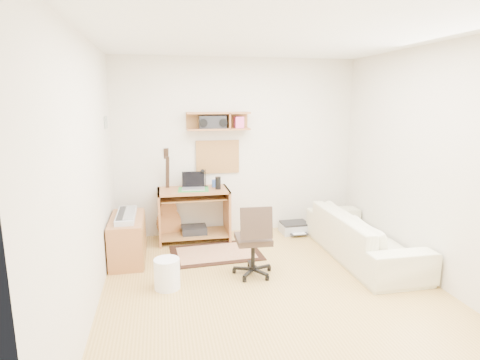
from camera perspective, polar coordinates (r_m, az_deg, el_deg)
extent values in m
cube|color=tan|center=(4.42, 4.78, -15.55)|extent=(3.60, 4.00, 0.01)
cube|color=white|center=(3.98, 5.46, 20.15)|extent=(3.60, 4.00, 0.01)
cube|color=beige|center=(5.93, -0.41, 4.72)|extent=(3.60, 0.01, 2.60)
cube|color=beige|center=(3.90, -21.27, 0.30)|extent=(0.01, 4.00, 2.60)
cube|color=beige|center=(4.83, 26.12, 1.96)|extent=(0.01, 4.00, 2.60)
cube|color=#A16439|center=(5.71, -3.15, 8.48)|extent=(0.90, 0.25, 0.26)
cube|color=#A27D51|center=(5.87, -3.24, 3.36)|extent=(0.64, 0.03, 0.49)
cube|color=#4C8CBF|center=(5.32, -18.76, 7.87)|extent=(0.02, 0.20, 0.15)
cylinder|color=black|center=(5.63, -3.18, -0.43)|extent=(0.08, 0.08, 0.18)
cylinder|color=#3654A2|center=(5.77, -3.72, -0.49)|extent=(0.07, 0.07, 0.11)
cube|color=black|center=(5.70, -3.99, 8.26)|extent=(0.38, 0.17, 0.20)
cube|color=beige|center=(5.34, -3.49, -10.44)|extent=(1.21, 0.84, 0.02)
cube|color=#A16439|center=(5.26, -15.90, -8.13)|extent=(0.40, 0.90, 0.55)
cube|color=#B2B5BA|center=(5.16, -16.08, -4.93)|extent=(0.22, 0.71, 0.06)
cylinder|color=white|center=(4.44, -10.46, -13.13)|extent=(0.35, 0.35, 0.33)
cube|color=#A5A8AA|center=(6.15, 7.83, -6.76)|extent=(0.42, 0.33, 0.16)
imported|color=beige|center=(5.34, 17.31, -6.63)|extent=(0.58, 1.98, 0.78)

